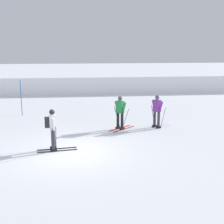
{
  "coord_description": "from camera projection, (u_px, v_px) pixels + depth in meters",
  "views": [
    {
      "loc": [
        0.47,
        -11.79,
        4.21
      ],
      "look_at": [
        2.05,
        3.28,
        0.9
      ],
      "focal_mm": 49.47,
      "sensor_mm": 36.0,
      "label": 1
    }
  ],
  "objects": [
    {
      "name": "skier_green",
      "position": [
        120.0,
        112.0,
        15.48
      ],
      "size": [
        1.45,
        1.33,
        1.71
      ],
      "color": "red",
      "rests_on": "ground"
    },
    {
      "name": "skier_white",
      "position": [
        52.0,
        128.0,
        12.36
      ],
      "size": [
        1.64,
        1.0,
        1.71
      ],
      "color": "black",
      "rests_on": "ground"
    },
    {
      "name": "skier_purple",
      "position": [
        157.0,
        111.0,
        15.77
      ],
      "size": [
        1.54,
        1.19,
        1.71
      ],
      "color": "silver",
      "rests_on": "ground"
    },
    {
      "name": "ground_plane",
      "position": [
        69.0,
        153.0,
        12.31
      ],
      "size": [
        120.0,
        120.0,
        0.0
      ],
      "primitive_type": "plane",
      "color": "white"
    },
    {
      "name": "trail_marker_pole",
      "position": [
        21.0,
        98.0,
        18.63
      ],
      "size": [
        0.04,
        0.04,
        2.13
      ],
      "primitive_type": "cylinder",
      "color": "#1E56AD",
      "rests_on": "ground"
    },
    {
      "name": "far_snow_ridge",
      "position": [
        75.0,
        81.0,
        29.87
      ],
      "size": [
        80.0,
        7.73,
        1.49
      ],
      "primitive_type": "cube",
      "color": "white",
      "rests_on": "ground"
    }
  ]
}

